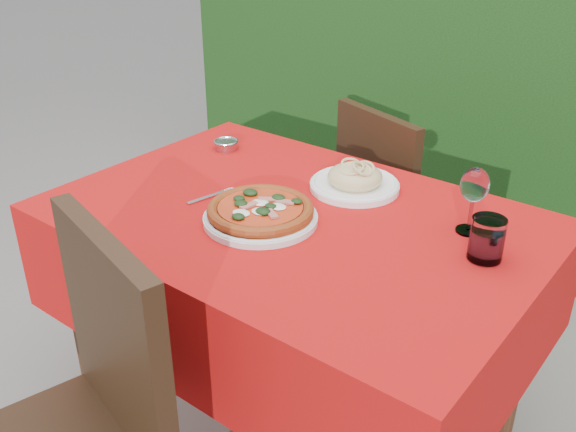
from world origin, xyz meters
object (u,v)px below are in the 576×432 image
Objects in this scene: chair_far at (393,206)px; pasta_plate at (355,181)px; chair_near at (77,424)px; fork at (207,198)px; water_glass at (486,241)px; pizza_plate at (260,213)px; steel_ramekin at (226,145)px; wine_glass at (474,188)px.

pasta_plate is (0.11, -0.44, 0.29)m from chair_far.
chair_near is 0.68m from fork.
pasta_plate reaches higher than fork.
fork is at bearing -167.25° from water_glass.
chair_far is at bearing 92.01° from pizza_plate.
steel_ramekin is (-0.43, 0.91, 0.22)m from chair_near.
steel_ramekin is (-0.85, 0.04, -0.11)m from wine_glass.
chair_far is (-0.04, 1.35, -0.05)m from chair_near.
wine_glass is 0.86m from steel_ramekin.
pasta_plate is 1.47× the size of wine_glass.
pizza_plate is at bearing 106.52° from chair_near.
water_glass is at bearing -17.35° from pasta_plate.
steel_ramekin is (-0.93, 0.14, -0.03)m from water_glass.
chair_far is 11.66× the size of steel_ramekin.
steel_ramekin is at bearing 177.38° from wine_glass.
steel_ramekin is (-0.21, 0.30, 0.01)m from fork.
pasta_plate is at bearing -0.12° from steel_ramekin.
fork is at bearing -157.67° from wine_glass.
pizza_plate is 1.22× the size of pasta_plate.
water_glass reaches higher than pasta_plate.
wine_glass is 1.04× the size of fork.
chair_near is 0.95m from pasta_plate.
steel_ramekin is at bearing 135.95° from fork.
chair_near is 1.03m from wine_glass.
chair_near is at bearing -58.75° from fork.
steel_ramekin is (-0.38, -0.44, 0.27)m from chair_far.
pasta_plate is 0.37m from wine_glass.
fork is (-0.22, 0.61, 0.21)m from chair_near.
chair_near is 3.74× the size of pasta_plate.
pasta_plate is at bearing 173.95° from wine_glass.
chair_far is 4.99× the size of wine_glass.
fork is at bearing 124.69° from chair_near.
chair_near is at bearing 109.89° from chair_far.
chair_far is at bearing 48.85° from steel_ramekin.
wine_glass is (-0.08, 0.10, 0.07)m from water_glass.
wine_glass reaches higher than chair_far.
chair_far is at bearing 103.74° from pasta_plate.
pizza_plate is at bearing 110.09° from chair_far.
pizza_plate is 0.20m from fork.
water_glass is (0.52, 0.18, 0.02)m from pizza_plate.
chair_far reaches higher than fork.
fork is (-0.28, -0.30, -0.02)m from pasta_plate.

